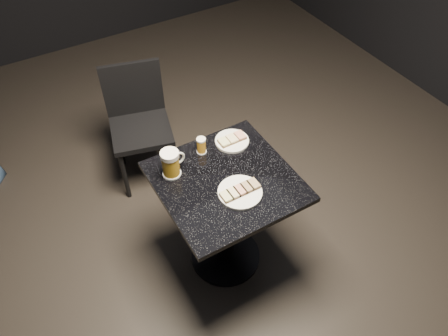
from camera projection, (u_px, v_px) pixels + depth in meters
The scene contains 9 objects.
floor at pixel (226, 256), 2.83m from camera, with size 6.00×6.00×0.00m, color black.
plate_large at pixel (240, 192), 2.22m from camera, with size 0.23×0.23×0.01m, color white.
plate_small at pixel (232, 141), 2.48m from camera, with size 0.19×0.19×0.01m, color white.
table at pixel (226, 208), 2.46m from camera, with size 0.70×0.70×0.75m.
beer_mug at pixel (171, 163), 2.26m from camera, with size 0.14×0.10×0.16m.
beer_tumbler at pixel (201, 146), 2.39m from camera, with size 0.06×0.06×0.10m.
chair at pixel (139, 119), 3.01m from camera, with size 0.49×0.49×0.87m.
canapes_on_plate_large at pixel (240, 190), 2.20m from camera, with size 0.21×0.07×0.02m.
canapes_on_plate_small at pixel (232, 139), 2.47m from camera, with size 0.16×0.07×0.02m.
Camera 1 is at (-0.78, -1.31, 2.46)m, focal length 35.00 mm.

